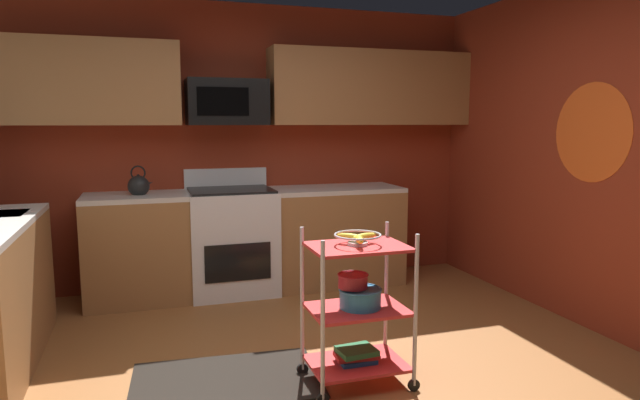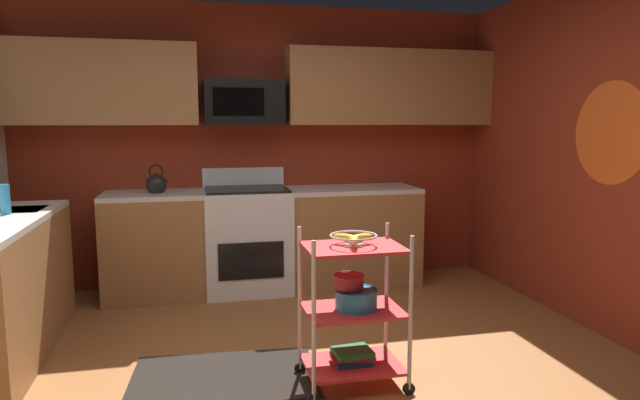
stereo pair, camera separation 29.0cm
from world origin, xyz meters
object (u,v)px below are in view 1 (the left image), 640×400
oven_range (232,240)px  book_stack (357,355)px  rolling_cart (357,309)px  kettle (139,186)px  fruit_bowl (358,237)px  mixing_bowl_small (353,280)px  mixing_bowl_large (360,297)px  microwave (227,102)px

oven_range → book_stack: oven_range is taller
oven_range → rolling_cart: 2.06m
kettle → oven_range: bearing=0.3°
oven_range → fruit_bowl: size_ratio=4.04×
mixing_bowl_small → rolling_cart: bearing=-51.9°
oven_range → mixing_bowl_large: oven_range is taller
microwave → mixing_bowl_large: 2.46m
fruit_bowl → kettle: (-1.18, 2.01, 0.12)m
fruit_bowl → oven_range: bearing=101.5°
microwave → oven_range: bearing=-89.7°
book_stack → mixing_bowl_small: bearing=128.1°
oven_range → kettle: (-0.77, -0.00, 0.52)m
oven_range → rolling_cart: bearing=-78.5°
mixing_bowl_small → kettle: (-1.17, 1.99, 0.38)m
microwave → book_stack: size_ratio=2.69×
fruit_bowl → book_stack: size_ratio=1.05×
fruit_bowl → mixing_bowl_large: (0.02, 0.00, -0.36)m
oven_range → rolling_cart: oven_range is taller
mixing_bowl_large → mixing_bowl_small: mixing_bowl_small is taller
rolling_cart → kettle: (-1.18, 2.01, 0.54)m
mixing_bowl_small → book_stack: size_ratio=0.70×
oven_range → book_stack: 2.08m
fruit_bowl → book_stack: (0.00, -0.00, -0.70)m
oven_range → microwave: (-0.00, 0.10, 1.22)m
mixing_bowl_small → kettle: kettle is taller
mixing_bowl_large → mixing_bowl_small: (-0.04, 0.02, 0.10)m
book_stack → kettle: (-1.18, 2.01, 0.82)m
fruit_bowl → mixing_bowl_large: size_ratio=1.08×
microwave → rolling_cart: size_ratio=0.77×
rolling_cart → book_stack: 0.28m
microwave → kettle: 1.05m
mixing_bowl_large → book_stack: bearing=-180.0°
oven_range → fruit_bowl: bearing=-78.5°
kettle → mixing_bowl_large: bearing=-59.1°
book_stack → kettle: size_ratio=0.98×
microwave → kettle: size_ratio=2.65×
kettle → book_stack: bearing=-59.5°
fruit_bowl → book_stack: 0.70m
fruit_bowl → kettle: size_ratio=1.03×
oven_range → microwave: microwave is taller
rolling_cart → microwave: bearing=101.0°
oven_range → microwave: 1.23m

